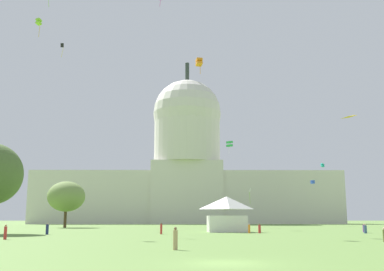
{
  "coord_description": "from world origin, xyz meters",
  "views": [
    {
      "loc": [
        -2.16,
        -25.9,
        2.47
      ],
      "look_at": [
        -0.84,
        102.44,
        25.84
      ],
      "focal_mm": 42.44,
      "sensor_mm": 36.0,
      "label": 1
    }
  ],
  "objects_px": {
    "person_orange_near_tree_west": "(249,229)",
    "kite_turquoise_low": "(323,165)",
    "event_tent": "(227,214)",
    "person_purple_aisle_center": "(364,228)",
    "person_olive_deep_crowd": "(384,235)",
    "kite_green_mid": "(229,144)",
    "person_navy_lawn_far_left": "(47,229)",
    "kite_black_high": "(62,47)",
    "kite_blue_low": "(313,182)",
    "person_denim_mid_left": "(365,229)",
    "tree_west_far": "(66,197)",
    "kite_orange_mid": "(199,62)",
    "kite_white_low": "(250,192)",
    "person_red_back_center": "(5,232)",
    "kite_lime_high": "(39,22)",
    "kite_gold_low": "(353,119)",
    "person_tan_back_right": "(175,239)",
    "person_red_back_left": "(260,229)",
    "person_red_mid_right": "(161,229)",
    "capitol_building": "(187,170)"
  },
  "relations": [
    {
      "from": "person_orange_near_tree_west",
      "to": "kite_turquoise_low",
      "type": "relative_size",
      "value": 1.46
    },
    {
      "from": "event_tent",
      "to": "person_purple_aisle_center",
      "type": "height_order",
      "value": "event_tent"
    },
    {
      "from": "person_olive_deep_crowd",
      "to": "kite_green_mid",
      "type": "height_order",
      "value": "kite_green_mid"
    },
    {
      "from": "person_navy_lawn_far_left",
      "to": "kite_black_high",
      "type": "bearing_deg",
      "value": 177.5
    },
    {
      "from": "kite_blue_low",
      "to": "person_denim_mid_left",
      "type": "bearing_deg",
      "value": -129.22
    },
    {
      "from": "person_purple_aisle_center",
      "to": "person_denim_mid_left",
      "type": "xyz_separation_m",
      "value": [
        -1.87,
        -5.37,
        0.0
      ]
    },
    {
      "from": "person_olive_deep_crowd",
      "to": "tree_west_far",
      "type": "bearing_deg",
      "value": 72.84
    },
    {
      "from": "person_denim_mid_left",
      "to": "kite_orange_mid",
      "type": "relative_size",
      "value": 0.6
    },
    {
      "from": "person_olive_deep_crowd",
      "to": "kite_black_high",
      "type": "relative_size",
      "value": 0.41
    },
    {
      "from": "kite_turquoise_low",
      "to": "kite_white_low",
      "type": "distance_m",
      "value": 27.29
    },
    {
      "from": "person_red_back_center",
      "to": "kite_lime_high",
      "type": "xyz_separation_m",
      "value": [
        -4.02,
        18.05,
        34.2
      ]
    },
    {
      "from": "person_denim_mid_left",
      "to": "kite_gold_low",
      "type": "bearing_deg",
      "value": 175.45
    },
    {
      "from": "person_tan_back_right",
      "to": "person_denim_mid_left",
      "type": "height_order",
      "value": "person_tan_back_right"
    },
    {
      "from": "tree_west_far",
      "to": "kite_lime_high",
      "type": "bearing_deg",
      "value": -82.24
    },
    {
      "from": "kite_turquoise_low",
      "to": "person_navy_lawn_far_left",
      "type": "bearing_deg",
      "value": 112.31
    },
    {
      "from": "person_red_back_center",
      "to": "kite_green_mid",
      "type": "height_order",
      "value": "kite_green_mid"
    },
    {
      "from": "tree_west_far",
      "to": "kite_blue_low",
      "type": "bearing_deg",
      "value": 15.66
    },
    {
      "from": "person_red_back_left",
      "to": "person_red_back_center",
      "type": "bearing_deg",
      "value": -92.32
    },
    {
      "from": "person_red_back_center",
      "to": "kite_white_low",
      "type": "distance_m",
      "value": 70.69
    },
    {
      "from": "kite_turquoise_low",
      "to": "person_olive_deep_crowd",
      "type": "bearing_deg",
      "value": 145.87
    },
    {
      "from": "person_red_mid_right",
      "to": "kite_orange_mid",
      "type": "height_order",
      "value": "kite_orange_mid"
    },
    {
      "from": "capitol_building",
      "to": "event_tent",
      "type": "height_order",
      "value": "capitol_building"
    },
    {
      "from": "kite_white_low",
      "to": "person_red_mid_right",
      "type": "bearing_deg",
      "value": 35.16
    },
    {
      "from": "person_olive_deep_crowd",
      "to": "person_red_back_left",
      "type": "xyz_separation_m",
      "value": [
        -8.59,
        27.88,
        0.01
      ]
    },
    {
      "from": "kite_black_high",
      "to": "person_red_back_left",
      "type": "bearing_deg",
      "value": 7.18
    },
    {
      "from": "tree_west_far",
      "to": "person_tan_back_right",
      "type": "distance_m",
      "value": 88.83
    },
    {
      "from": "person_orange_near_tree_west",
      "to": "person_denim_mid_left",
      "type": "relative_size",
      "value": 1.02
    },
    {
      "from": "person_tan_back_right",
      "to": "person_purple_aisle_center",
      "type": "relative_size",
      "value": 1.17
    },
    {
      "from": "kite_orange_mid",
      "to": "kite_lime_high",
      "type": "xyz_separation_m",
      "value": [
        -26.93,
        4.79,
        8.7
      ]
    },
    {
      "from": "kite_lime_high",
      "to": "capitol_building",
      "type": "bearing_deg",
      "value": -77.03
    },
    {
      "from": "person_denim_mid_left",
      "to": "person_purple_aisle_center",
      "type": "bearing_deg",
      "value": -1.33
    },
    {
      "from": "person_red_back_center",
      "to": "kite_gold_low",
      "type": "relative_size",
      "value": 0.91
    },
    {
      "from": "tree_west_far",
      "to": "kite_white_low",
      "type": "distance_m",
      "value": 47.66
    },
    {
      "from": "person_denim_mid_left",
      "to": "kite_turquoise_low",
      "type": "distance_m",
      "value": 55.48
    },
    {
      "from": "person_red_mid_right",
      "to": "kite_orange_mid",
      "type": "relative_size",
      "value": 0.69
    },
    {
      "from": "kite_gold_low",
      "to": "kite_black_high",
      "type": "distance_m",
      "value": 82.24
    },
    {
      "from": "kite_orange_mid",
      "to": "kite_white_low",
      "type": "distance_m",
      "value": 51.57
    },
    {
      "from": "person_navy_lawn_far_left",
      "to": "kite_green_mid",
      "type": "relative_size",
      "value": 0.61
    },
    {
      "from": "kite_white_low",
      "to": "person_denim_mid_left",
      "type": "bearing_deg",
      "value": 78.75
    },
    {
      "from": "person_purple_aisle_center",
      "to": "kite_black_high",
      "type": "distance_m",
      "value": 81.58
    },
    {
      "from": "kite_orange_mid",
      "to": "person_red_mid_right",
      "type": "bearing_deg",
      "value": -49.89
    },
    {
      "from": "person_tan_back_right",
      "to": "kite_blue_low",
      "type": "relative_size",
      "value": 1.33
    },
    {
      "from": "person_olive_deep_crowd",
      "to": "person_orange_near_tree_west",
      "type": "relative_size",
      "value": 0.97
    },
    {
      "from": "person_navy_lawn_far_left",
      "to": "kite_lime_high",
      "type": "height_order",
      "value": "kite_lime_high"
    },
    {
      "from": "person_red_back_left",
      "to": "kite_white_low",
      "type": "xyz_separation_m",
      "value": [
        3.83,
        38.01,
        8.24
      ]
    },
    {
      "from": "kite_orange_mid",
      "to": "person_red_back_center",
      "type": "bearing_deg",
      "value": 15.14
    },
    {
      "from": "person_orange_near_tree_west",
      "to": "person_purple_aisle_center",
      "type": "relative_size",
      "value": 1.02
    },
    {
      "from": "person_navy_lawn_far_left",
      "to": "person_red_back_center",
      "type": "distance_m",
      "value": 16.05
    },
    {
      "from": "person_purple_aisle_center",
      "to": "person_orange_near_tree_west",
      "type": "bearing_deg",
      "value": 138.5
    },
    {
      "from": "tree_west_far",
      "to": "kite_gold_low",
      "type": "xyz_separation_m",
      "value": [
        51.12,
        -67.49,
        6.03
      ]
    }
  ]
}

